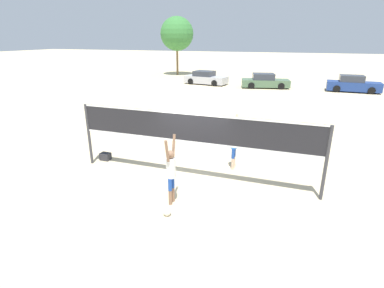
{
  "coord_description": "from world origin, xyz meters",
  "views": [
    {
      "loc": [
        3.28,
        -9.24,
        4.84
      ],
      "look_at": [
        0.0,
        0.0,
        1.34
      ],
      "focal_mm": 28.0,
      "sensor_mm": 36.0,
      "label": 1
    }
  ],
  "objects_px": {
    "parked_car_near": "(353,85)",
    "parked_car_far": "(265,81)",
    "volleyball_net": "(192,132)",
    "gear_bag": "(105,156)",
    "player_blocker": "(234,142)",
    "tree_left_cluster": "(177,34)",
    "volleyball": "(167,212)",
    "parked_car_mid": "(206,78)",
    "player_spiker": "(171,169)"
  },
  "relations": [
    {
      "from": "parked_car_near",
      "to": "parked_car_far",
      "type": "bearing_deg",
      "value": -175.95
    },
    {
      "from": "volleyball_net",
      "to": "gear_bag",
      "type": "xyz_separation_m",
      "value": [
        -4.01,
        0.47,
        -1.62
      ]
    },
    {
      "from": "volleyball_net",
      "to": "player_blocker",
      "type": "height_order",
      "value": "volleyball_net"
    },
    {
      "from": "volleyball_net",
      "to": "player_blocker",
      "type": "bearing_deg",
      "value": 48.96
    },
    {
      "from": "volleyball_net",
      "to": "parked_car_far",
      "type": "height_order",
      "value": "volleyball_net"
    },
    {
      "from": "volleyball_net",
      "to": "tree_left_cluster",
      "type": "distance_m",
      "value": 32.32
    },
    {
      "from": "volleyball",
      "to": "parked_car_far",
      "type": "height_order",
      "value": "parked_car_far"
    },
    {
      "from": "parked_car_mid",
      "to": "gear_bag",
      "type": "bearing_deg",
      "value": -74.74
    },
    {
      "from": "parked_car_near",
      "to": "player_blocker",
      "type": "bearing_deg",
      "value": -106.03
    },
    {
      "from": "player_blocker",
      "to": "parked_car_mid",
      "type": "distance_m",
      "value": 22.38
    },
    {
      "from": "parked_car_near",
      "to": "player_spiker",
      "type": "bearing_deg",
      "value": -106.48
    },
    {
      "from": "tree_left_cluster",
      "to": "volleyball_net",
      "type": "bearing_deg",
      "value": -66.89
    },
    {
      "from": "parked_car_near",
      "to": "tree_left_cluster",
      "type": "xyz_separation_m",
      "value": [
        -20.65,
        7.14,
        4.61
      ]
    },
    {
      "from": "parked_car_mid",
      "to": "parked_car_far",
      "type": "relative_size",
      "value": 0.96
    },
    {
      "from": "volleyball",
      "to": "gear_bag",
      "type": "height_order",
      "value": "gear_bag"
    },
    {
      "from": "gear_bag",
      "to": "player_blocker",
      "type": "bearing_deg",
      "value": 9.95
    },
    {
      "from": "player_blocker",
      "to": "parked_car_far",
      "type": "bearing_deg",
      "value": -176.59
    },
    {
      "from": "player_spiker",
      "to": "player_blocker",
      "type": "bearing_deg",
      "value": -21.42
    },
    {
      "from": "volleyball",
      "to": "parked_car_far",
      "type": "relative_size",
      "value": 0.05
    },
    {
      "from": "volleyball_net",
      "to": "volleyball",
      "type": "relative_size",
      "value": 38.99
    },
    {
      "from": "gear_bag",
      "to": "volleyball_net",
      "type": "bearing_deg",
      "value": -6.72
    },
    {
      "from": "volleyball",
      "to": "parked_car_far",
      "type": "distance_m",
      "value": 24.61
    },
    {
      "from": "parked_car_far",
      "to": "volleyball_net",
      "type": "bearing_deg",
      "value": -102.59
    },
    {
      "from": "player_blocker",
      "to": "parked_car_far",
      "type": "relative_size",
      "value": 0.42
    },
    {
      "from": "parked_car_near",
      "to": "parked_car_mid",
      "type": "relative_size",
      "value": 0.97
    },
    {
      "from": "gear_bag",
      "to": "parked_car_far",
      "type": "height_order",
      "value": "parked_car_far"
    },
    {
      "from": "volleyball_net",
      "to": "volleyball",
      "type": "xyz_separation_m",
      "value": [
        0.12,
        -2.48,
        -1.65
      ]
    },
    {
      "from": "volleyball",
      "to": "parked_car_far",
      "type": "xyz_separation_m",
      "value": [
        -0.15,
        24.6,
        0.52
      ]
    },
    {
      "from": "gear_bag",
      "to": "parked_car_mid",
      "type": "bearing_deg",
      "value": 96.21
    },
    {
      "from": "player_spiker",
      "to": "parked_car_near",
      "type": "bearing_deg",
      "value": -18.45
    },
    {
      "from": "player_blocker",
      "to": "parked_car_near",
      "type": "bearing_deg",
      "value": 162.01
    },
    {
      "from": "parked_car_mid",
      "to": "player_spiker",
      "type": "bearing_deg",
      "value": -66.22
    },
    {
      "from": "parked_car_far",
      "to": "parked_car_mid",
      "type": "bearing_deg",
      "value": 164.6
    },
    {
      "from": "parked_car_far",
      "to": "player_blocker",
      "type": "bearing_deg",
      "value": -99.25
    },
    {
      "from": "gear_bag",
      "to": "tree_left_cluster",
      "type": "relative_size",
      "value": 0.06
    },
    {
      "from": "parked_car_near",
      "to": "parked_car_mid",
      "type": "height_order",
      "value": "parked_car_near"
    },
    {
      "from": "parked_car_far",
      "to": "player_spiker",
      "type": "bearing_deg",
      "value": -102.68
    },
    {
      "from": "parked_car_mid",
      "to": "tree_left_cluster",
      "type": "distance_m",
      "value": 10.53
    },
    {
      "from": "parked_car_mid",
      "to": "parked_car_far",
      "type": "height_order",
      "value": "parked_car_far"
    },
    {
      "from": "player_spiker",
      "to": "parked_car_far",
      "type": "xyz_separation_m",
      "value": [
        0.01,
        23.9,
        -0.5
      ]
    },
    {
      "from": "parked_car_near",
      "to": "tree_left_cluster",
      "type": "bearing_deg",
      "value": 162.9
    },
    {
      "from": "volleyball_net",
      "to": "player_spiker",
      "type": "height_order",
      "value": "volleyball_net"
    },
    {
      "from": "player_blocker",
      "to": "parked_car_far",
      "type": "xyz_separation_m",
      "value": [
        -1.24,
        20.73,
        -0.48
      ]
    },
    {
      "from": "gear_bag",
      "to": "parked_car_mid",
      "type": "xyz_separation_m",
      "value": [
        -2.39,
        21.96,
        0.49
      ]
    },
    {
      "from": "volleyball",
      "to": "parked_car_far",
      "type": "bearing_deg",
      "value": 90.34
    },
    {
      "from": "volleyball_net",
      "to": "tree_left_cluster",
      "type": "bearing_deg",
      "value": 113.11
    },
    {
      "from": "player_blocker",
      "to": "parked_car_mid",
      "type": "bearing_deg",
      "value": -160.11
    },
    {
      "from": "player_spiker",
      "to": "parked_car_near",
      "type": "height_order",
      "value": "player_spiker"
    },
    {
      "from": "player_blocker",
      "to": "parked_car_mid",
      "type": "height_order",
      "value": "player_blocker"
    },
    {
      "from": "volleyball_net",
      "to": "parked_car_mid",
      "type": "bearing_deg",
      "value": 105.93
    }
  ]
}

